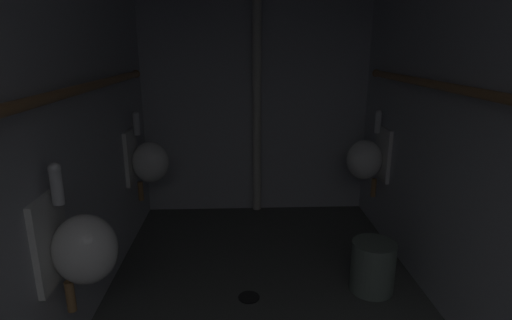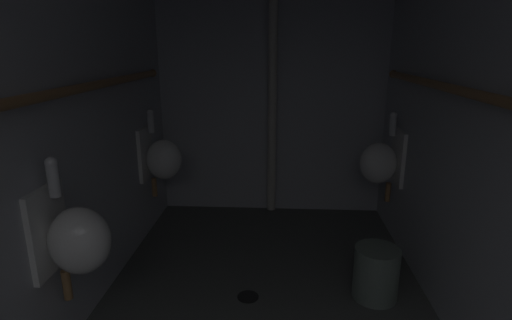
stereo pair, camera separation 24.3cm
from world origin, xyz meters
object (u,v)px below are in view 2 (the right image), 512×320
at_px(urinal_left_far, 161,158).
at_px(urinal_left_mid, 75,238).
at_px(waste_bin, 376,273).
at_px(urinal_right_mid, 381,162).
at_px(standpipe_back_wall, 272,91).
at_px(floor_drain, 248,296).

bearing_deg(urinal_left_far, urinal_left_mid, -90.00).
height_order(urinal_left_far, waste_bin, urinal_left_far).
height_order(urinal_left_far, urinal_right_mid, same).
bearing_deg(waste_bin, standpipe_back_wall, 117.29).
bearing_deg(floor_drain, standpipe_back_wall, 85.33).
distance_m(urinal_left_mid, urinal_left_far, 1.47).
bearing_deg(urinal_left_mid, waste_bin, 20.28).
bearing_deg(floor_drain, urinal_left_far, 130.82).
height_order(urinal_left_far, floor_drain, urinal_left_far).
bearing_deg(standpipe_back_wall, urinal_left_far, -151.47).
distance_m(urinal_left_far, urinal_right_mid, 1.82).
distance_m(urinal_left_mid, standpipe_back_wall, 2.23).
bearing_deg(standpipe_back_wall, urinal_right_mid, -28.98).
relative_size(urinal_right_mid, floor_drain, 5.39).
bearing_deg(floor_drain, waste_bin, 3.97).
distance_m(urinal_left_mid, waste_bin, 1.80).
relative_size(urinal_left_far, urinal_right_mid, 1.00).
xyz_separation_m(standpipe_back_wall, floor_drain, (-0.12, -1.43, -1.18)).
height_order(standpipe_back_wall, floor_drain, standpipe_back_wall).
xyz_separation_m(urinal_left_mid, waste_bin, (1.62, 0.60, -0.50)).
bearing_deg(standpipe_back_wall, urinal_left_mid, -114.98).
relative_size(floor_drain, waste_bin, 0.41).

